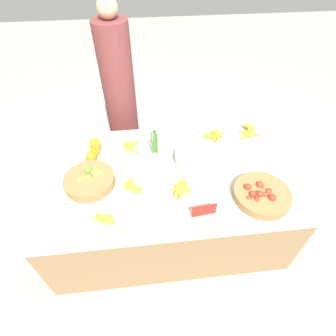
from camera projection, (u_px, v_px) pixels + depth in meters
The scene contains 15 objects.
ground_plane at pixel (168, 223), 2.32m from camera, with size 12.00×12.00×0.00m, color #ADA599.
market_table at pixel (168, 201), 2.09m from camera, with size 1.82×1.07×0.64m.
lime_bowl at pixel (90, 180), 1.77m from camera, with size 0.34×0.34×0.11m.
tomato_basket at pixel (261, 194), 1.68m from camera, with size 0.36×0.36×0.09m.
orange_pile at pixel (94, 150), 1.96m from camera, with size 0.12×0.18×0.14m.
metal_bowl at pixel (197, 158), 1.91m from camera, with size 0.32×0.32×0.08m.
price_sign at pixel (204, 210), 1.58m from camera, with size 0.15×0.02×0.10m.
veg_bundle at pixel (155, 142), 1.94m from camera, with size 0.05×0.04×0.20m.
banana_bunch_front_center at pixel (132, 187), 1.75m from camera, with size 0.15×0.17×0.04m.
banana_bunch_front_left at pixel (249, 132), 2.16m from camera, with size 0.19×0.18×0.06m.
banana_bunch_front_right at pixel (104, 219), 1.57m from camera, with size 0.15×0.11×0.04m.
banana_bunch_middle_left at pixel (182, 189), 1.74m from camera, with size 0.16×0.20×0.05m.
banana_bunch_back_center at pixel (215, 135), 2.14m from camera, with size 0.22×0.17×0.06m.
banana_bunch_middle_right at pixel (131, 146), 2.05m from camera, with size 0.13×0.18×0.03m.
vendor_person at pixel (121, 101), 2.39m from camera, with size 0.28×0.28×1.55m.
Camera 1 is at (-0.15, -1.28, 1.99)m, focal length 28.00 mm.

